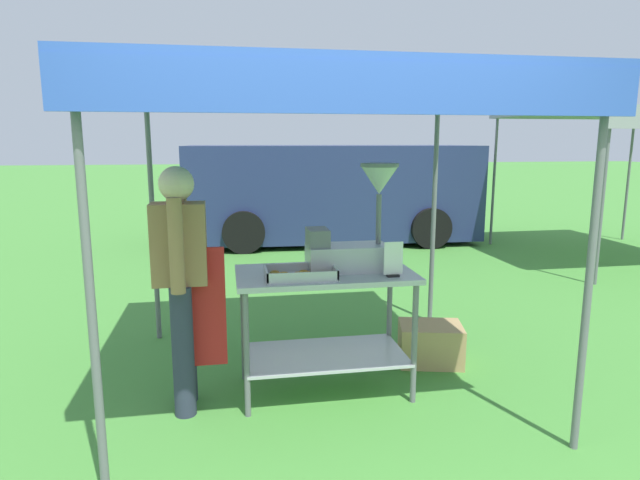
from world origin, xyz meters
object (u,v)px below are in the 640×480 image
(donut_fryer, at_px, (355,233))
(van_navy, at_px, (330,192))
(stall_canopy, at_px, (323,92))
(supply_crate, at_px, (430,344))
(donut_tray, at_px, (300,275))
(neighbour_tent, at_px, (628,117))
(menu_sign, at_px, (393,262))
(donut_cart, at_px, (325,304))
(vendor, at_px, (182,277))

(donut_fryer, relative_size, van_navy, 0.15)
(stall_canopy, relative_size, supply_crate, 4.93)
(stall_canopy, xyz_separation_m, donut_fryer, (0.21, -0.08, -0.95))
(donut_tray, relative_size, van_navy, 0.09)
(van_navy, distance_m, neighbour_tent, 4.74)
(supply_crate, distance_m, van_navy, 5.55)
(stall_canopy, height_order, van_navy, stall_canopy)
(menu_sign, bearing_deg, supply_crate, 47.05)
(donut_cart, height_order, donut_fryer, donut_fryer)
(menu_sign, distance_m, supply_crate, 1.10)
(stall_canopy, xyz_separation_m, vendor, (-0.96, -0.19, -1.18))
(donut_fryer, xyz_separation_m, neighbour_tent, (4.93, 3.54, 0.98))
(donut_fryer, relative_size, supply_crate, 1.31)
(neighbour_tent, bearing_deg, menu_sign, -141.39)
(donut_tray, distance_m, menu_sign, 0.62)
(donut_tray, distance_m, van_navy, 6.12)
(donut_fryer, height_order, van_navy, van_navy)
(donut_tray, relative_size, supply_crate, 0.82)
(donut_cart, bearing_deg, menu_sign, -26.31)
(neighbour_tent, bearing_deg, vendor, -149.09)
(stall_canopy, distance_m, van_navy, 5.97)
(menu_sign, relative_size, neighbour_tent, 0.08)
(donut_cart, relative_size, donut_tray, 2.64)
(donut_cart, bearing_deg, vendor, -174.71)
(donut_tray, relative_size, donut_fryer, 0.62)
(neighbour_tent, bearing_deg, stall_canopy, -146.04)
(supply_crate, bearing_deg, menu_sign, -132.95)
(vendor, bearing_deg, supply_crate, 12.58)
(donut_cart, distance_m, supply_crate, 1.09)
(stall_canopy, relative_size, neighbour_tent, 0.96)
(stall_canopy, xyz_separation_m, donut_tray, (-0.19, -0.24, -1.19))
(stall_canopy, relative_size, vendor, 1.73)
(vendor, bearing_deg, donut_cart, 5.29)
(donut_tray, distance_m, supply_crate, 1.42)
(donut_fryer, xyz_separation_m, vendor, (-1.17, -0.11, -0.23))
(donut_tray, xyz_separation_m, supply_crate, (1.12, 0.47, -0.73))
(donut_cart, bearing_deg, van_navy, 78.68)
(donut_fryer, distance_m, supply_crate, 1.25)
(donut_fryer, bearing_deg, donut_tray, -158.25)
(donut_tray, height_order, menu_sign, menu_sign)
(supply_crate, height_order, van_navy, van_navy)
(vendor, xyz_separation_m, supply_crate, (1.88, 0.42, -0.74))
(donut_cart, bearing_deg, stall_canopy, 90.00)
(donut_cart, height_order, supply_crate, donut_cart)
(menu_sign, height_order, neighbour_tent, neighbour_tent)
(supply_crate, relative_size, neighbour_tent, 0.19)
(donut_fryer, bearing_deg, stall_canopy, 160.15)
(donut_fryer, height_order, menu_sign, donut_fryer)
(supply_crate, height_order, neighbour_tent, neighbour_tent)
(donut_cart, relative_size, supply_crate, 2.16)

